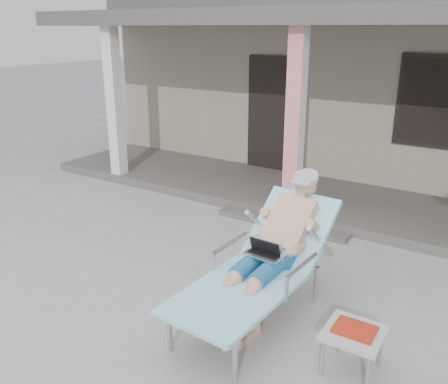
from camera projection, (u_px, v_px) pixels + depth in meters
The scene contains 7 objects.
ground at pixel (210, 279), 5.43m from camera, with size 60.00×60.00×0.00m, color #9E9E99.
house at pixel (381, 80), 10.05m from camera, with size 10.40×5.40×3.30m.
porch_deck at pixel (312, 198), 7.79m from camera, with size 10.00×2.00×0.15m, color #605B56.
porch_overhang at pixel (322, 23), 6.86m from camera, with size 10.00×2.30×2.85m.
porch_step at pixel (282, 223), 6.89m from camera, with size 2.00×0.30×0.07m, color #605B56.
lounger at pixel (268, 232), 4.58m from camera, with size 0.93×2.18×1.39m.
side_table at pixel (354, 335), 3.87m from camera, with size 0.47×0.47×0.42m.
Camera 1 is at (2.71, -3.96, 2.73)m, focal length 38.00 mm.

